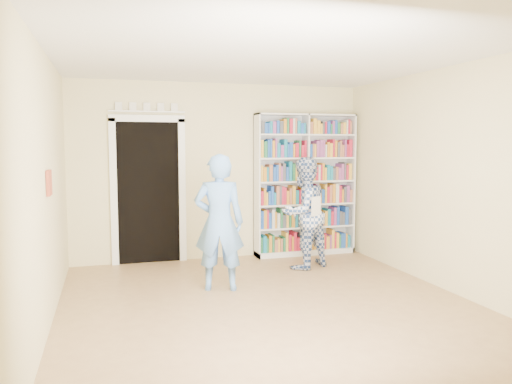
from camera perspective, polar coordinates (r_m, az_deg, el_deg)
floor at (r=5.61m, az=1.70°, el=-12.97°), size 5.00×5.00×0.00m
ceiling at (r=5.40m, az=1.79°, el=15.33°), size 5.00×5.00×0.00m
wall_back at (r=7.75m, az=-4.09°, el=2.34°), size 4.50×0.00×4.50m
wall_left at (r=5.10m, az=-23.01°, el=0.24°), size 0.00×5.00×5.00m
wall_right at (r=6.41m, az=21.20°, el=1.31°), size 0.00×5.00×5.00m
bookshelf at (r=8.02m, az=5.62°, el=0.90°), size 1.63×0.31×2.25m
doorway at (r=7.58m, az=-12.20°, el=0.86°), size 1.10×0.08×2.43m
wall_art at (r=5.29m, az=-22.57°, el=0.98°), size 0.03×0.25×0.25m
man_blue at (r=6.07m, az=-4.24°, el=-3.48°), size 0.69×0.54×1.66m
man_plaid at (r=7.15m, az=5.46°, el=-2.40°), size 0.95×0.86×1.59m
paper_sheet at (r=6.94m, az=6.88°, el=-1.63°), size 0.18×0.09×0.27m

